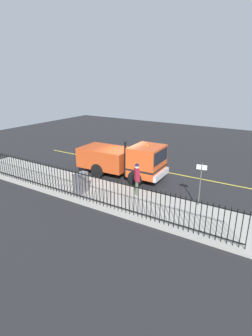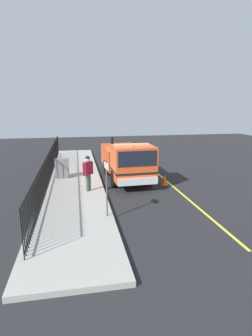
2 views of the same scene
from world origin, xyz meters
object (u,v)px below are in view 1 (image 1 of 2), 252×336
(work_truck, at_px, (127,159))
(worker_standing, at_px, (137,176))
(utility_cabinet, at_px, (81,183))
(traffic_cone, at_px, (157,168))
(street_sign, at_px, (201,179))

(work_truck, distance_m, worker_standing, 3.25)
(work_truck, relative_size, worker_standing, 3.32)
(worker_standing, distance_m, utility_cabinet, 3.18)
(worker_standing, relative_size, traffic_cone, 2.91)
(traffic_cone, bearing_deg, utility_cabinet, -18.80)
(traffic_cone, bearing_deg, worker_standing, 10.86)
(worker_standing, relative_size, utility_cabinet, 1.56)
(utility_cabinet, xyz_separation_m, street_sign, (-1.99, 6.12, 0.82))
(work_truck, height_order, utility_cabinet, work_truck)
(utility_cabinet, height_order, street_sign, street_sign)
(traffic_cone, xyz_separation_m, street_sign, (3.78, 4.16, 1.27))
(traffic_cone, bearing_deg, street_sign, 47.74)
(utility_cabinet, xyz_separation_m, traffic_cone, (-5.77, 1.96, -0.45))
(worker_standing, relative_size, street_sign, 0.81)
(work_truck, bearing_deg, worker_standing, 39.77)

